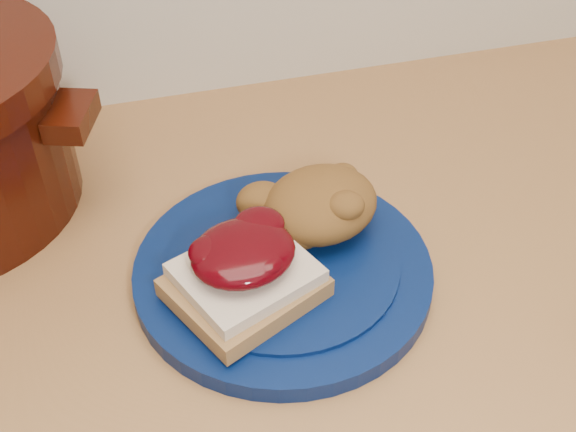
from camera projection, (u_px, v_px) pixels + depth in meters
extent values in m
cylinder|color=#041544|center=(283.00, 271.00, 0.60)|extent=(0.32, 0.32, 0.02)
cube|color=olive|center=(245.00, 288.00, 0.56)|extent=(0.13, 0.13, 0.02)
cube|color=beige|center=(246.00, 272.00, 0.55)|extent=(0.12, 0.11, 0.01)
ellipsoid|color=#330106|center=(243.00, 252.00, 0.54)|extent=(0.10, 0.10, 0.02)
ellipsoid|color=brown|center=(321.00, 204.00, 0.61)|extent=(0.12, 0.12, 0.05)
cube|color=black|center=(71.00, 116.00, 0.61)|extent=(0.05, 0.07, 0.02)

